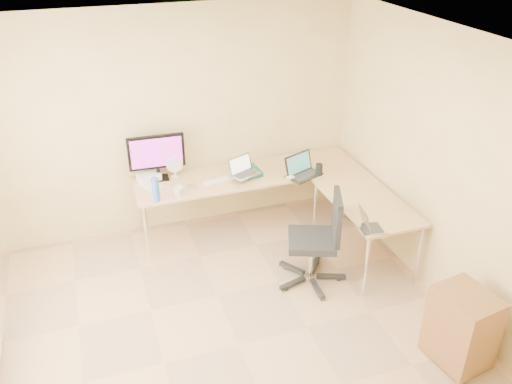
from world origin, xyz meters
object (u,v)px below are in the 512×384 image
object	(u,v)px
desk_return	(363,229)
water_bottle	(156,190)
mug	(178,191)
cabinet	(462,327)
monitor	(157,157)
desk_fan	(174,167)
laptop_return	(374,221)
laptop_black	(304,166)
keyboard	(220,180)
office_chair	(312,240)
laptop_center	(245,167)
desk_main	(249,201)

from	to	relation	value
desk_return	water_bottle	size ratio (longest dim) A/B	4.82
mug	cabinet	size ratio (longest dim) A/B	0.16
monitor	desk_fan	bearing A→B (deg)	2.71
laptop_return	monitor	bearing A→B (deg)	54.70
laptop_black	keyboard	size ratio (longest dim) A/B	1.02
monitor	mug	xyz separation A→B (m)	(0.13, -0.46, -0.22)
mug	office_chair	world-z (taller)	office_chair
desk_fan	office_chair	world-z (taller)	office_chair
water_bottle	cabinet	distance (m)	3.19
mug	laptop_black	bearing A→B (deg)	-0.28
keyboard	office_chair	bearing A→B (deg)	-72.93
desk_fan	laptop_return	world-z (taller)	desk_fan
laptop_black	laptop_return	xyz separation A→B (m)	(0.17, -1.26, -0.03)
mug	laptop_return	world-z (taller)	laptop_return
laptop_black	laptop_return	distance (m)	1.27
monitor	mug	bearing A→B (deg)	-72.04
laptop_black	water_bottle	bearing A→B (deg)	158.55
laptop_center	mug	bearing A→B (deg)	165.87
monitor	desk_fan	distance (m)	0.24
monitor	office_chair	world-z (taller)	monitor
laptop_black	laptop_return	size ratio (longest dim) A/B	1.39
desk_fan	laptop_return	distance (m)	2.34
monitor	desk_return	bearing A→B (deg)	-28.37
desk_main	office_chair	distance (m)	1.23
mug	cabinet	world-z (taller)	mug
desk_main	laptop_return	world-z (taller)	laptop_return
desk_return	laptop_black	size ratio (longest dim) A/B	3.27
laptop_center	mug	distance (m)	0.82
laptop_center	water_bottle	distance (m)	1.05
laptop_center	office_chair	xyz separation A→B (m)	(0.36, -1.07, -0.38)
mug	office_chair	distance (m)	1.51
water_bottle	office_chair	distance (m)	1.70
laptop_black	mug	xyz separation A→B (m)	(-1.46, 0.01, -0.07)
laptop_black	cabinet	world-z (taller)	laptop_black
monitor	mug	distance (m)	0.52
laptop_black	cabinet	bearing A→B (deg)	-102.00
cabinet	mug	bearing A→B (deg)	120.04
desk_main	desk_return	size ratio (longest dim) A/B	2.04
monitor	cabinet	distance (m)	3.53
monitor	laptop_return	distance (m)	2.47
water_bottle	desk_return	bearing A→B (deg)	-18.49
water_bottle	desk_fan	size ratio (longest dim) A/B	1.13
laptop_center	cabinet	bearing A→B (deg)	-90.51
keyboard	laptop_return	size ratio (longest dim) A/B	1.36
monitor	water_bottle	xyz separation A→B (m)	(-0.11, -0.50, -0.13)
laptop_center	water_bottle	world-z (taller)	water_bottle
water_bottle	office_chair	bearing A→B (deg)	-32.59
keyboard	mug	xyz separation A→B (m)	(-0.51, -0.19, 0.04)
laptop_black	mug	distance (m)	1.47
desk_fan	cabinet	distance (m)	3.40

